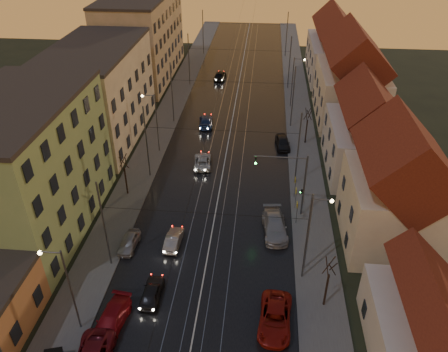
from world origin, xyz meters
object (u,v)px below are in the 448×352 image
(parked_left_3, at_px, (129,242))
(parked_right_0, at_px, (275,318))
(street_lamp_2, at_px, (154,117))
(driving_car_3, at_px, (206,121))
(traffic_light_mast, at_px, (295,178))
(parked_right_1, at_px, (275,226))
(street_lamp_3, at_px, (295,78))
(street_lamp_1, at_px, (313,227))
(driving_car_2, at_px, (203,161))
(parked_left_2, at_px, (111,320))
(driving_car_1, at_px, (174,239))
(street_lamp_0, at_px, (65,283))
(driving_car_0, at_px, (152,292))
(parked_right_2, at_px, (283,142))
(driving_car_4, at_px, (220,75))

(parked_left_3, xyz_separation_m, parked_right_0, (13.80, -7.68, 0.12))
(street_lamp_2, height_order, driving_car_3, street_lamp_2)
(traffic_light_mast, bearing_deg, parked_right_1, -120.31)
(street_lamp_3, bearing_deg, parked_left_3, -115.80)
(street_lamp_1, xyz_separation_m, parked_right_0, (-2.90, -6.24, -4.14))
(driving_car_2, distance_m, parked_right_1, 14.95)
(driving_car_2, bearing_deg, parked_right_0, 104.93)
(street_lamp_1, bearing_deg, parked_right_1, 120.51)
(street_lamp_3, height_order, parked_left_2, street_lamp_3)
(driving_car_1, height_order, parked_left_3, driving_car_1)
(street_lamp_0, relative_size, driving_car_2, 1.80)
(street_lamp_3, bearing_deg, street_lamp_2, -138.69)
(street_lamp_3, relative_size, parked_left_3, 2.20)
(street_lamp_1, distance_m, driving_car_2, 21.08)
(driving_car_2, bearing_deg, driving_car_0, 80.53)
(driving_car_2, relative_size, parked_right_0, 0.84)
(parked_left_3, bearing_deg, parked_right_1, 17.21)
(driving_car_1, xyz_separation_m, parked_right_1, (9.63, 2.74, 0.17))
(driving_car_0, distance_m, parked_right_2, 29.36)
(parked_right_2, bearing_deg, parked_right_1, -99.83)
(traffic_light_mast, distance_m, driving_car_0, 17.72)
(parked_right_2, bearing_deg, street_lamp_1, -91.72)
(street_lamp_1, xyz_separation_m, traffic_light_mast, (-1.11, 8.00, -0.29))
(street_lamp_2, xyz_separation_m, driving_car_4, (5.54, 27.41, -4.11))
(street_lamp_1, bearing_deg, parked_right_0, -114.96)
(driving_car_1, xyz_separation_m, driving_car_3, (-0.26, 25.95, 0.06))
(street_lamp_0, bearing_deg, street_lamp_1, 23.72)
(driving_car_0, distance_m, driving_car_2, 21.48)
(street_lamp_0, height_order, driving_car_0, street_lamp_0)
(traffic_light_mast, bearing_deg, driving_car_0, -133.85)
(street_lamp_0, bearing_deg, parked_right_2, 61.83)
(street_lamp_0, xyz_separation_m, parked_left_3, (1.50, 9.44, -4.27))
(street_lamp_2, bearing_deg, driving_car_2, -25.06)
(street_lamp_0, xyz_separation_m, parked_right_2, (16.41, 30.65, -4.17))
(traffic_light_mast, bearing_deg, parked_right_0, -97.18)
(driving_car_4, bearing_deg, parked_left_2, 91.59)
(traffic_light_mast, distance_m, driving_car_4, 41.25)
(parked_left_2, xyz_separation_m, parked_right_0, (12.64, 1.35, 0.05))
(street_lamp_0, height_order, traffic_light_mast, street_lamp_0)
(parked_left_3, xyz_separation_m, parked_right_1, (13.80, 3.49, 0.17))
(driving_car_3, bearing_deg, parked_right_2, 147.08)
(driving_car_3, xyz_separation_m, parked_right_1, (9.89, -23.21, 0.11))
(parked_right_0, relative_size, parked_right_2, 1.26)
(street_lamp_3, relative_size, traffic_light_mast, 1.11)
(street_lamp_2, distance_m, traffic_light_mast, 20.89)
(parked_right_1, bearing_deg, street_lamp_3, 78.21)
(street_lamp_2, bearing_deg, street_lamp_3, 41.31)
(parked_right_0, bearing_deg, street_lamp_1, 69.09)
(driving_car_1, height_order, driving_car_3, driving_car_3)
(driving_car_0, xyz_separation_m, driving_car_1, (0.55, 6.66, -0.03))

